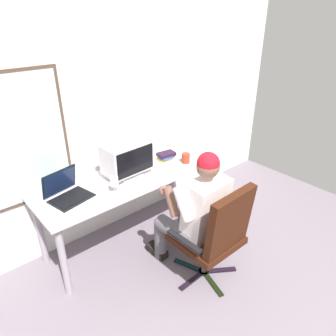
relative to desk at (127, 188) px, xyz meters
name	(u,v)px	position (x,y,z in m)	size (l,w,h in m)	color
wall_rear	(85,116)	(-0.17, 0.39, 0.68)	(5.47, 0.08, 2.64)	silver
desk	(127,188)	(0.00, 0.00, 0.00)	(1.80, 0.66, 0.75)	gray
office_chair	(217,233)	(0.24, -0.98, -0.09)	(0.62, 0.61, 0.99)	black
person_seated	(195,210)	(0.23, -0.73, 0.01)	(0.54, 0.73, 1.24)	#535157
crt_monitor	(127,157)	(0.04, 0.03, 0.31)	(0.47, 0.29, 0.35)	beige
laptop	(66,191)	(-0.59, 0.06, 0.18)	(0.39, 0.36, 0.25)	black
wine_glass	(114,182)	(-0.23, -0.15, 0.22)	(0.08, 0.08, 0.15)	silver
book_stack	(166,156)	(0.57, 0.06, 0.16)	(0.21, 0.14, 0.08)	#A48721
coffee_mug	(186,158)	(0.68, -0.13, 0.17)	(0.09, 0.09, 0.11)	#9F2E1B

